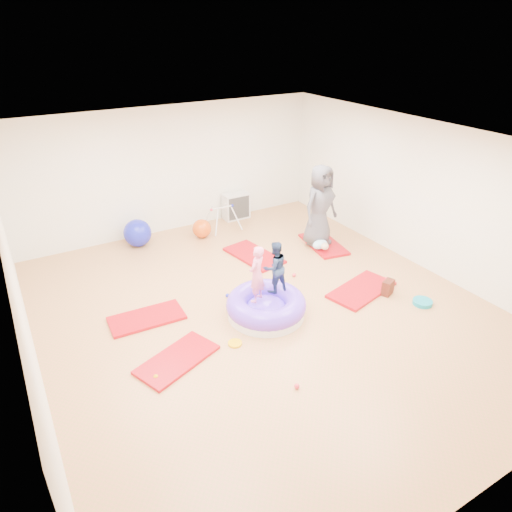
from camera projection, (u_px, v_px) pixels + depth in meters
room at (266, 235)px, 7.07m from camera, size 7.01×8.01×2.81m
gym_mat_front_left at (177, 360)px, 6.56m from camera, size 1.32×0.98×0.05m
gym_mat_mid_left at (147, 318)px, 7.47m from camera, size 1.22×0.66×0.05m
gym_mat_center_back at (254, 255)px, 9.45m from camera, size 0.86×1.40×0.05m
gym_mat_right at (361, 290)px, 8.24m from camera, size 1.43×0.95×0.05m
gym_mat_rear_right at (323, 244)px, 9.92m from camera, size 0.83×1.34×0.05m
inflatable_cushion at (266, 306)px, 7.53m from camera, size 1.33×1.33×0.42m
child_pink at (257, 271)px, 7.14m from camera, size 0.42×0.38×0.96m
child_navy at (275, 265)px, 7.41m from camera, size 0.44×0.34×0.90m
adult_caregiver at (320, 206)px, 9.51m from camera, size 0.94×0.70×1.74m
infant at (321, 245)px, 9.60m from camera, size 0.35×0.35×0.20m
ball_pit_balls at (274, 301)px, 7.89m from camera, size 4.72×3.91×0.07m
exercise_ball_blue at (137, 233)px, 9.79m from camera, size 0.59×0.59×0.59m
exercise_ball_orange at (202, 229)px, 10.21m from camera, size 0.42×0.42×0.42m
infant_play_gym at (222, 214)px, 10.54m from camera, size 0.72×0.68×0.55m
cube_shelf at (236, 206)px, 11.14m from camera, size 0.64×0.32×0.64m
balance_disc at (422, 302)px, 7.86m from camera, size 0.33×0.33×0.07m
backpack at (388, 287)px, 8.10m from camera, size 0.28×0.22×0.28m
yellow_toy at (235, 343)px, 6.90m from camera, size 0.21×0.21×0.03m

